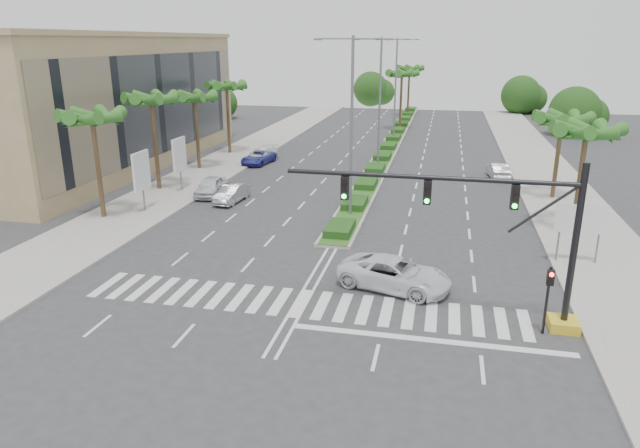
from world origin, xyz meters
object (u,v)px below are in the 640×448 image
at_px(car_parked_a, 211,186).
at_px(car_parked_d, 262,155).
at_px(car_parked_b, 232,194).
at_px(car_parked_c, 258,158).
at_px(car_right, 498,170).
at_px(car_crossing, 395,274).

distance_m(car_parked_a, car_parked_d, 13.31).
bearing_deg(car_parked_a, car_parked_b, -36.62).
bearing_deg(car_parked_d, car_parked_b, -73.50).
height_order(car_parked_a, car_parked_d, car_parked_a).
height_order(car_parked_c, car_right, car_right).
relative_size(car_parked_d, car_crossing, 0.90).
relative_size(car_parked_a, car_parked_c, 0.94).
xyz_separation_m(car_parked_a, car_right, (22.58, 11.08, -0.04)).
xyz_separation_m(car_parked_a, car_parked_c, (-0.12, 12.29, -0.09)).
relative_size(car_parked_c, car_right, 1.10).
height_order(car_parked_a, car_parked_b, car_parked_a).
distance_m(car_parked_c, car_parked_d, 1.02).
xyz_separation_m(car_parked_b, car_right, (20.30, 12.52, 0.03)).
relative_size(car_parked_d, car_right, 1.19).
bearing_deg(car_parked_c, car_crossing, -51.48).
distance_m(car_parked_b, car_parked_d, 14.94).
xyz_separation_m(car_parked_d, car_crossing, (15.89, -27.94, 0.05)).
bearing_deg(car_parked_c, car_right, 4.91).
relative_size(car_parked_b, car_right, 0.96).
xyz_separation_m(car_parked_a, car_parked_b, (2.28, -1.44, -0.07)).
height_order(car_parked_b, car_crossing, car_crossing).
height_order(car_parked_b, car_right, car_right).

